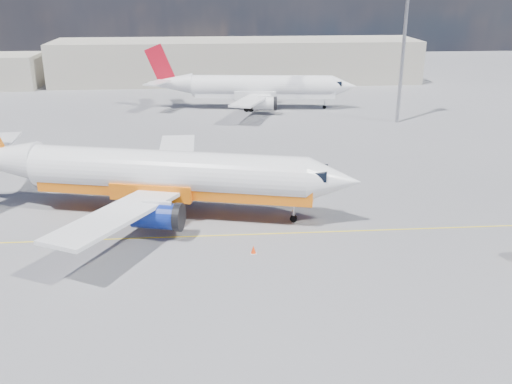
{
  "coord_description": "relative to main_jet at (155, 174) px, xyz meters",
  "views": [
    {
      "loc": [
        -0.35,
        -37.92,
        18.93
      ],
      "look_at": [
        2.96,
        3.2,
        3.5
      ],
      "focal_mm": 40.0,
      "sensor_mm": 36.0,
      "label": 1
    }
  ],
  "objects": [
    {
      "name": "traffic_cone",
      "position": [
        7.64,
        -8.33,
        -3.28
      ],
      "size": [
        0.45,
        0.45,
        0.63
      ],
      "color": "white",
      "rests_on": "ground"
    },
    {
      "name": "ground",
      "position": [
        5.15,
        -7.98,
        -3.59
      ],
      "size": [
        240.0,
        240.0,
        0.0
      ],
      "primitive_type": "plane",
      "color": "slate",
      "rests_on": "ground"
    },
    {
      "name": "floodlight_mast",
      "position": [
        30.95,
        31.0,
        9.94
      ],
      "size": [
        1.65,
        1.65,
        22.57
      ],
      "color": "#9B9BA3",
      "rests_on": "ground"
    },
    {
      "name": "terminal_main",
      "position": [
        10.15,
        67.02,
        0.41
      ],
      "size": [
        70.0,
        14.0,
        8.0
      ],
      "primitive_type": "cube",
      "color": "beige",
      "rests_on": "ground"
    },
    {
      "name": "taxi_line",
      "position": [
        5.15,
        -4.98,
        -3.58
      ],
      "size": [
        70.0,
        0.15,
        0.01
      ],
      "primitive_type": "cube",
      "color": "yellow",
      "rests_on": "ground"
    },
    {
      "name": "main_jet",
      "position": [
        0.0,
        0.0,
        0.0
      ],
      "size": [
        35.63,
        27.27,
        10.76
      ],
      "rotation": [
        0.0,
        0.0,
        -0.24
      ],
      "color": "white",
      "rests_on": "ground"
    },
    {
      "name": "second_jet",
      "position": [
        11.74,
        41.7,
        -0.3
      ],
      "size": [
        32.49,
        25.59,
        9.86
      ],
      "rotation": [
        0.0,
        0.0,
        -0.1
      ],
      "color": "white",
      "rests_on": "ground"
    }
  ]
}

